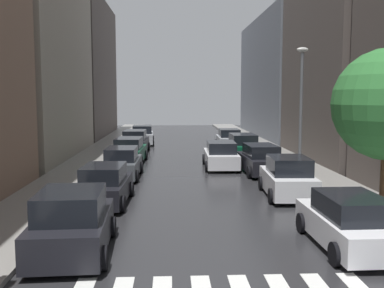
# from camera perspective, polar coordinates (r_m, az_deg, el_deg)

# --- Properties ---
(ground_plane) EXTENTS (28.00, 72.00, 0.04)m
(ground_plane) POSITION_cam_1_polar(r_m,az_deg,el_deg) (30.55, -0.55, -2.09)
(ground_plane) COLOR #262629
(sidewalk_left) EXTENTS (3.00, 72.00, 0.15)m
(sidewalk_left) POSITION_cam_1_polar(r_m,az_deg,el_deg) (30.98, -12.66, -1.94)
(sidewalk_left) COLOR gray
(sidewalk_left) RESTS_ON ground
(sidewalk_right) EXTENTS (3.00, 72.00, 0.15)m
(sidewalk_right) POSITION_cam_1_polar(r_m,az_deg,el_deg) (31.45, 11.38, -1.79)
(sidewalk_right) COLOR gray
(sidewalk_right) RESTS_ON ground
(building_left_mid) EXTENTS (6.00, 15.36, 17.03)m
(building_left_mid) POSITION_cam_1_polar(r_m,az_deg,el_deg) (33.69, -20.24, 12.87)
(building_left_mid) COLOR #9E9384
(building_left_mid) RESTS_ON ground
(building_left_far) EXTENTS (6.00, 16.91, 14.35)m
(building_left_far) POSITION_cam_1_polar(r_m,az_deg,el_deg) (49.81, -14.31, 9.23)
(building_left_far) COLOR #564C47
(building_left_far) RESTS_ON ground
(building_right_far) EXTENTS (6.00, 20.88, 12.58)m
(building_right_far) POSITION_cam_1_polar(r_m,az_deg,el_deg) (49.35, 11.66, 8.29)
(building_right_far) COLOR slate
(building_right_far) RESTS_ON ground
(parked_car_left_nearest) EXTENTS (2.30, 4.18, 1.81)m
(parked_car_left_nearest) POSITION_cam_1_polar(r_m,az_deg,el_deg) (12.96, -15.06, -9.89)
(parked_car_left_nearest) COLOR black
(parked_car_left_nearest) RESTS_ON ground
(parked_car_left_second) EXTENTS (2.09, 4.22, 1.62)m
(parked_car_left_second) POSITION_cam_1_polar(r_m,az_deg,el_deg) (18.44, -11.12, -5.25)
(parked_car_left_second) COLOR black
(parked_car_left_second) RESTS_ON ground
(parked_car_left_third) EXTENTS (2.03, 4.28, 1.65)m
(parked_car_left_third) POSITION_cam_1_polar(r_m,az_deg,el_deg) (24.15, -8.93, -2.48)
(parked_car_left_third) COLOR #474C51
(parked_car_left_third) RESTS_ON ground
(parked_car_left_fourth) EXTENTS (2.18, 4.74, 1.68)m
(parked_car_left_fourth) POSITION_cam_1_polar(r_m,az_deg,el_deg) (29.28, -8.01, -0.92)
(parked_car_left_fourth) COLOR #0C4C2D
(parked_car_left_fourth) RESTS_ON ground
(parked_car_left_fifth) EXTENTS (2.11, 4.64, 1.76)m
(parked_car_left_fifth) POSITION_cam_1_polar(r_m,az_deg,el_deg) (34.52, -7.28, 0.23)
(parked_car_left_fifth) COLOR black
(parked_car_left_fifth) RESTS_ON ground
(parked_car_left_sixth) EXTENTS (2.24, 4.67, 1.72)m
(parked_car_left_sixth) POSITION_cam_1_polar(r_m,az_deg,el_deg) (40.50, -6.36, 1.09)
(parked_car_left_sixth) COLOR #B2B7BF
(parked_car_left_sixth) RESTS_ON ground
(parked_car_right_nearest) EXTENTS (2.08, 4.33, 1.58)m
(parked_car_right_nearest) POSITION_cam_1_polar(r_m,az_deg,el_deg) (13.79, 19.44, -9.46)
(parked_car_right_nearest) COLOR silver
(parked_car_right_nearest) RESTS_ON ground
(parked_car_right_second) EXTENTS (2.21, 4.15, 1.77)m
(parked_car_right_second) POSITION_cam_1_polar(r_m,az_deg,el_deg) (19.81, 12.15, -4.30)
(parked_car_right_second) COLOR silver
(parked_car_right_second) RESTS_ON ground
(parked_car_right_third) EXTENTS (2.19, 4.70, 1.66)m
(parked_car_right_third) POSITION_cam_1_polar(r_m,az_deg,el_deg) (25.47, 8.69, -2.01)
(parked_car_right_third) COLOR black
(parked_car_right_third) RESTS_ON ground
(parked_car_right_fourth) EXTENTS (2.15, 4.76, 1.71)m
(parked_car_right_fourth) POSITION_cam_1_polar(r_m,az_deg,el_deg) (31.63, 6.46, -0.34)
(parked_car_right_fourth) COLOR #0C4C2D
(parked_car_right_fourth) RESTS_ON ground
(parked_car_right_fifth) EXTENTS (2.09, 4.17, 1.60)m
(parked_car_right_fifth) POSITION_cam_1_polar(r_m,az_deg,el_deg) (37.60, 4.74, 0.64)
(parked_car_right_fifth) COLOR #B2B7BF
(parked_car_right_fifth) RESTS_ON ground
(car_midroad) EXTENTS (2.14, 4.51, 1.63)m
(car_midroad) POSITION_cam_1_polar(r_m,az_deg,el_deg) (27.13, 3.72, -1.48)
(car_midroad) COLOR silver
(car_midroad) RESTS_ON ground
(lamp_post_right) EXTENTS (0.60, 0.28, 6.68)m
(lamp_post_right) POSITION_cam_1_polar(r_m,az_deg,el_deg) (23.63, 13.78, 5.13)
(lamp_post_right) COLOR #595B60
(lamp_post_right) RESTS_ON sidewalk_right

